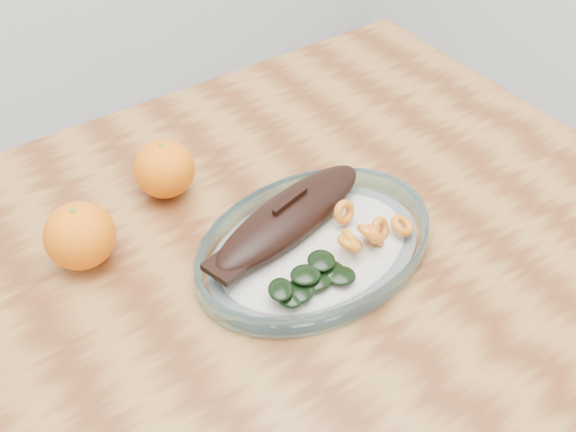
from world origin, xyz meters
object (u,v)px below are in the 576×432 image
(dining_table, at_px, (229,324))
(plated_meal, at_px, (314,243))
(orange_right, at_px, (164,169))
(orange_left, at_px, (80,236))

(dining_table, distance_m, plated_meal, 0.17)
(dining_table, xyz_separation_m, orange_right, (0.01, 0.18, 0.14))
(plated_meal, distance_m, orange_right, 0.23)
(plated_meal, bearing_deg, orange_right, 110.28)
(plated_meal, height_order, orange_left, orange_left)
(dining_table, relative_size, orange_left, 13.86)
(dining_table, relative_size, plated_meal, 1.93)
(plated_meal, height_order, orange_right, orange_right)
(dining_table, relative_size, orange_right, 14.48)
(orange_left, height_order, orange_right, orange_left)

